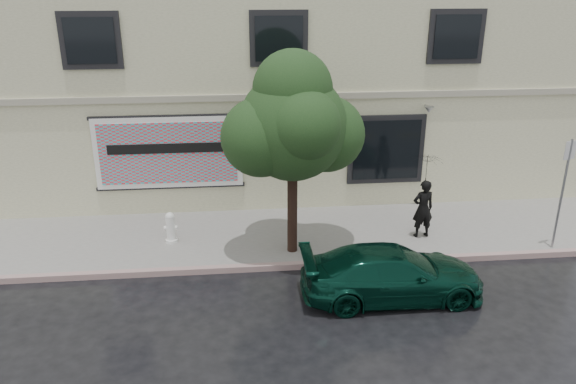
{
  "coord_description": "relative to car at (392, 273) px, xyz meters",
  "views": [
    {
      "loc": [
        -1.29,
        -10.74,
        6.85
      ],
      "look_at": [
        -0.02,
        2.2,
        1.78
      ],
      "focal_mm": 35.0,
      "sensor_mm": 36.0,
      "label": 1
    }
  ],
  "objects": [
    {
      "name": "umbrella",
      "position": [
        1.57,
        2.7,
        1.5
      ],
      "size": [
        1.1,
        1.1,
        0.65
      ],
      "primitive_type": "imported",
      "rotation": [
        0.0,
        0.0,
        -0.3
      ],
      "color": "black",
      "rests_on": "pedestrian"
    },
    {
      "name": "sign_pole",
      "position": [
        4.79,
        1.7,
        1.29
      ],
      "size": [
        0.35,
        0.13,
        2.94
      ],
      "rotation": [
        0.0,
        0.0,
        0.32
      ],
      "color": "gray",
      "rests_on": "sidewalk"
    },
    {
      "name": "ground",
      "position": [
        -2.11,
        0.0,
        -0.59
      ],
      "size": [
        90.0,
        90.0,
        0.0
      ],
      "primitive_type": "plane",
      "color": "black",
      "rests_on": "ground"
    },
    {
      "name": "car",
      "position": [
        0.0,
        0.0,
        0.0
      ],
      "size": [
        4.09,
        1.81,
        1.19
      ],
      "primitive_type": "imported",
      "rotation": [
        0.0,
        0.0,
        1.57
      ],
      "color": "black",
      "rests_on": "ground"
    },
    {
      "name": "pedestrian",
      "position": [
        1.57,
        2.7,
        0.37
      ],
      "size": [
        0.64,
        0.46,
        1.62
      ],
      "primitive_type": "imported",
      "rotation": [
        0.0,
        0.0,
        3.27
      ],
      "color": "black",
      "rests_on": "sidewalk"
    },
    {
      "name": "sidewalk",
      "position": [
        -2.11,
        3.25,
        -0.52
      ],
      "size": [
        20.0,
        3.5,
        0.15
      ],
      "primitive_type": "cube",
      "color": "gray",
      "rests_on": "ground"
    },
    {
      "name": "building",
      "position": [
        -2.11,
        9.0,
        2.91
      ],
      "size": [
        20.0,
        8.12,
        7.0
      ],
      "color": "beige",
      "rests_on": "ground"
    },
    {
      "name": "curb",
      "position": [
        -2.11,
        1.5,
        -0.52
      ],
      "size": [
        20.0,
        0.18,
        0.16
      ],
      "primitive_type": "cube",
      "color": "gray",
      "rests_on": "ground"
    },
    {
      "name": "billboard",
      "position": [
        -5.31,
        4.92,
        1.46
      ],
      "size": [
        4.3,
        0.16,
        2.2
      ],
      "color": "white",
      "rests_on": "ground"
    },
    {
      "name": "street_tree",
      "position": [
        -2.02,
        2.2,
        2.84
      ],
      "size": [
        2.63,
        2.63,
        4.62
      ],
      "color": "black",
      "rests_on": "sidewalk"
    },
    {
      "name": "fire_hydrant",
      "position": [
        -5.18,
        3.0,
        -0.03
      ],
      "size": [
        0.35,
        0.33,
        0.85
      ],
      "rotation": [
        0.0,
        0.0,
        0.02
      ],
      "color": "white",
      "rests_on": "sidewalk"
    }
  ]
}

